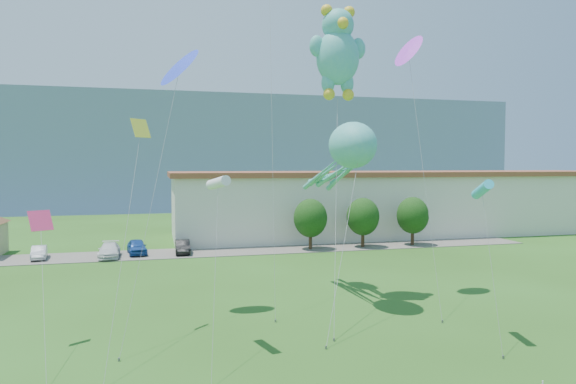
{
  "coord_description": "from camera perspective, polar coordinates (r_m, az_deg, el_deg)",
  "views": [
    {
      "loc": [
        -5.72,
        -18.11,
        9.07
      ],
      "look_at": [
        0.92,
        8.0,
        7.63
      ],
      "focal_mm": 32.0,
      "sensor_mm": 36.0,
      "label": 1
    }
  ],
  "objects": [
    {
      "name": "tree_mid",
      "position": [
        56.74,
        8.32,
        -2.73
      ],
      "size": [
        3.6,
        3.6,
        5.47
      ],
      "color": "#3F2B19",
      "rests_on": "ground"
    },
    {
      "name": "hill_ridge",
      "position": [
        138.27,
        -11.93,
        4.4
      ],
      "size": [
        160.0,
        50.0,
        25.0
      ],
      "primitive_type": "cube",
      "color": "gray",
      "rests_on": "ground"
    },
    {
      "name": "parking_strip",
      "position": [
        54.18,
        -8.06,
        -6.59
      ],
      "size": [
        70.0,
        6.0,
        0.06
      ],
      "primitive_type": "cube",
      "color": "#59544C",
      "rests_on": "ground"
    },
    {
      "name": "small_kite_blue",
      "position": [
        32.44,
        -12.11,
        12.89
      ],
      "size": [
        4.15,
        8.41,
        15.68
      ],
      "color": "blue",
      "rests_on": "ground"
    },
    {
      "name": "small_kite_white",
      "position": [
        25.24,
        -7.78,
        0.87
      ],
      "size": [
        1.17,
        5.85,
        8.62
      ],
      "color": "white",
      "rests_on": "ground"
    },
    {
      "name": "teddy_bear_kite",
      "position": [
        35.88,
        5.56,
        15.39
      ],
      "size": [
        5.2,
        9.78,
        19.73
      ],
      "color": "#44A7A9",
      "rests_on": "ground"
    },
    {
      "name": "parked_car_silver",
      "position": [
        54.87,
        -25.93,
        -6.06
      ],
      "size": [
        1.81,
        3.89,
        1.24
      ],
      "primitive_type": "imported",
      "rotation": [
        0.0,
        0.0,
        0.14
      ],
      "color": "#B1B2B8",
      "rests_on": "parking_strip"
    },
    {
      "name": "parked_car_white",
      "position": [
        53.19,
        -19.24,
        -6.13
      ],
      "size": [
        2.0,
        4.76,
        1.37
      ],
      "primitive_type": "imported",
      "rotation": [
        0.0,
        0.0,
        0.02
      ],
      "color": "silver",
      "rests_on": "parking_strip"
    },
    {
      "name": "small_kite_yellow",
      "position": [
        28.32,
        -16.41,
        4.29
      ],
      "size": [
        2.09,
        8.51,
        11.49
      ],
      "color": "yellow",
      "rests_on": "ground"
    },
    {
      "name": "octopus_kite",
      "position": [
        33.47,
        6.45,
        3.93
      ],
      "size": [
        5.42,
        13.23,
        11.75
      ],
      "color": "#44A7A9",
      "rests_on": "ground"
    },
    {
      "name": "small_kite_pink",
      "position": [
        28.09,
        -25.75,
        -4.19
      ],
      "size": [
        2.0,
        6.74,
        6.7
      ],
      "color": "#F4366F",
      "rests_on": "ground"
    },
    {
      "name": "tree_far",
      "position": [
        59.3,
        13.69,
        -2.54
      ],
      "size": [
        3.6,
        3.6,
        5.47
      ],
      "color": "#3F2B19",
      "rests_on": "ground"
    },
    {
      "name": "parked_car_blue",
      "position": [
        54.18,
        -16.44,
        -5.86
      ],
      "size": [
        2.3,
        4.53,
        1.48
      ],
      "primitive_type": "imported",
      "rotation": [
        0.0,
        0.0,
        0.13
      ],
      "color": "#1A4493",
      "rests_on": "parking_strip"
    },
    {
      "name": "tree_near",
      "position": [
        54.73,
        2.51,
        -2.92
      ],
      "size": [
        3.6,
        3.6,
        5.47
      ],
      "color": "#3F2B19",
      "rests_on": "ground"
    },
    {
      "name": "small_kite_cyan",
      "position": [
        28.0,
        20.79,
        0.14
      ],
      "size": [
        0.83,
        3.78,
        8.24
      ],
      "color": "#31BDDD",
      "rests_on": "ground"
    },
    {
      "name": "parked_car_black",
      "position": [
        53.57,
        -11.65,
        -5.96
      ],
      "size": [
        1.47,
        4.14,
        1.36
      ],
      "primitive_type": "imported",
      "rotation": [
        0.0,
        0.0,
        -0.01
      ],
      "color": "black",
      "rests_on": "parking_strip"
    },
    {
      "name": "warehouse",
      "position": [
        69.92,
        12.75,
        -1.09
      ],
      "size": [
        61.0,
        15.0,
        8.2
      ],
      "color": "beige",
      "rests_on": "ground"
    },
    {
      "name": "small_kite_purple",
      "position": [
        37.71,
        13.32,
        14.5
      ],
      "size": [
        2.26,
        7.78,
        17.71
      ],
      "color": "#BE38E0",
      "rests_on": "ground"
    }
  ]
}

